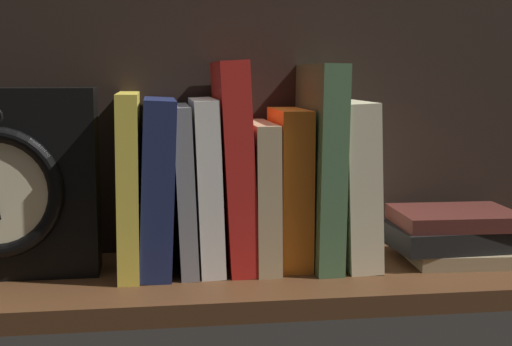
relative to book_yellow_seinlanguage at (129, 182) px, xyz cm
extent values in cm
cube|color=#4C2D19|center=(13.12, -3.06, -12.29)|extent=(93.85, 24.94, 2.50)
cube|color=black|center=(13.12, 8.81, 9.15)|extent=(93.85, 1.20, 40.38)
cube|color=gold|center=(0.00, 0.00, 0.00)|extent=(2.73, 16.32, 22.11)
cube|color=#192147|center=(3.46, 0.00, -0.36)|extent=(4.78, 15.77, 21.51)
cube|color=gray|center=(6.74, 0.00, -0.77)|extent=(2.88, 14.87, 20.60)
cube|color=silver|center=(9.58, 0.00, -0.39)|extent=(3.62, 14.40, 21.38)
cube|color=red|center=(13.09, 0.00, 1.94)|extent=(4.75, 14.63, 26.10)
cube|color=tan|center=(16.59, 0.00, -1.89)|extent=(3.12, 14.85, 18.33)
cube|color=orange|center=(20.31, 0.00, -1.06)|extent=(3.97, 12.36, 19.97)
cube|color=#476B44|center=(24.20, 0.00, 1.76)|extent=(3.64, 16.43, 25.64)
cube|color=beige|center=(28.20, 0.00, -0.60)|extent=(4.96, 15.71, 21.04)
cube|color=black|center=(-15.14, -0.71, 0.33)|extent=(22.75, 6.39, 22.75)
cube|color=#9E8966|center=(43.24, -2.15, -10.13)|extent=(15.24, 12.83, 1.81)
cube|color=black|center=(41.76, -1.89, -7.81)|extent=(16.70, 11.96, 2.83)
cube|color=#471E19|center=(42.25, -1.50, -5.43)|extent=(15.88, 12.60, 1.94)
camera|label=1|loc=(3.09, -88.95, 13.35)|focal=50.00mm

